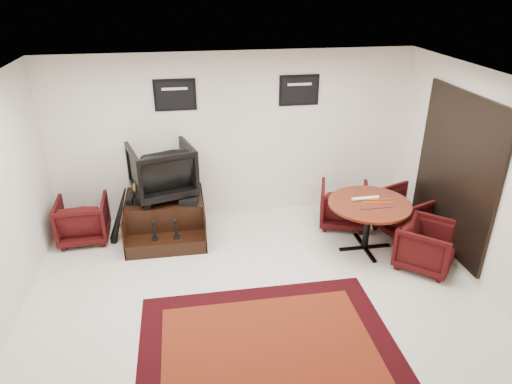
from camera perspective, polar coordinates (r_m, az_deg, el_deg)
ground at (r=6.15m, az=0.20°, el=-13.25°), size 6.00×6.00×0.00m
room_shell at (r=5.41m, az=4.28°, el=2.99°), size 6.02×5.02×2.81m
area_rug at (r=5.50m, az=1.58°, el=-18.80°), size 2.94×2.20×0.01m
shine_podium at (r=7.55m, az=-11.18°, el=-3.15°), size 1.23×1.26×0.63m
shine_chair at (r=7.32m, az=-11.70°, el=2.98°), size 1.13×1.09×0.95m
shoes_pair at (r=7.38m, az=-14.94°, el=-0.83°), size 0.26×0.30×0.10m
polish_kit at (r=7.14m, az=-8.37°, el=-1.14°), size 0.31×0.25×0.09m
umbrella_black at (r=7.42m, az=-16.82°, el=-3.44°), size 0.29×0.11×0.79m
umbrella_hooked at (r=7.46m, az=-16.72°, el=-2.62°), size 0.35×0.13×0.93m
armchair_side at (r=7.71m, az=-20.86°, el=-3.01°), size 0.78×0.74×0.77m
meeting_table at (r=7.01m, az=13.96°, el=-1.98°), size 1.22×1.22×0.80m
table_chair_back at (r=7.78m, az=10.92°, el=-1.36°), size 0.95×0.92×0.79m
table_chair_window at (r=7.76m, az=18.22°, el=-2.23°), size 0.97×1.00×0.81m
table_chair_corner at (r=6.99m, az=20.59°, el=-6.01°), size 1.02×1.02×0.77m
paper_roll at (r=7.03m, az=13.51°, el=-0.77°), size 0.42×0.06×0.05m
table_clutter at (r=6.97m, az=14.85°, el=-1.33°), size 0.57×0.31×0.01m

